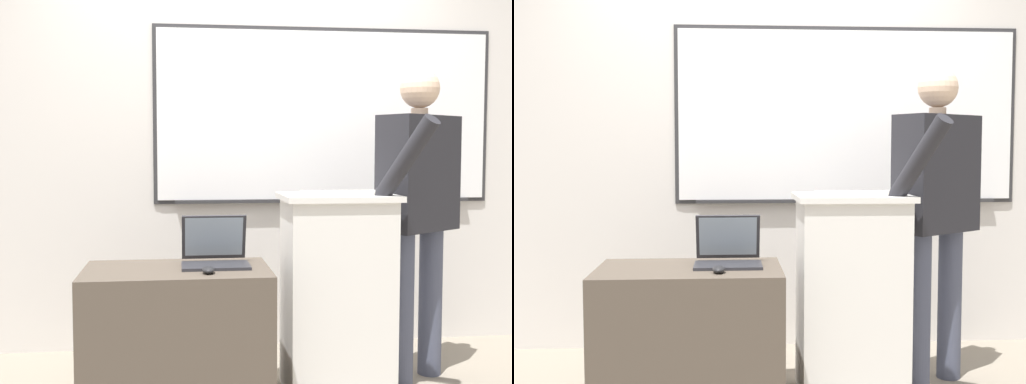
% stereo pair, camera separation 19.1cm
% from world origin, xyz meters
% --- Properties ---
extents(back_wall, '(6.40, 0.17, 2.95)m').
position_xyz_m(back_wall, '(0.02, 1.37, 1.48)').
color(back_wall, silver).
rests_on(back_wall, ground_plane).
extents(lectern_podium, '(0.59, 0.44, 1.04)m').
position_xyz_m(lectern_podium, '(0.41, 0.46, 0.52)').
color(lectern_podium, silver).
rests_on(lectern_podium, ground_plane).
extents(side_desk, '(0.91, 0.56, 0.69)m').
position_xyz_m(side_desk, '(-0.42, 0.37, 0.35)').
color(side_desk, '#4C4238').
rests_on(side_desk, ground_plane).
extents(person_presenter, '(0.64, 0.75, 1.71)m').
position_xyz_m(person_presenter, '(0.89, 0.57, 1.00)').
color(person_presenter, '#474C60').
rests_on(person_presenter, ground_plane).
extents(laptop, '(0.34, 0.30, 0.25)m').
position_xyz_m(laptop, '(-0.23, 0.45, 0.76)').
color(laptop, '#28282D').
rests_on(laptop, side_desk).
extents(wireless_keyboard, '(0.40, 0.14, 0.02)m').
position_xyz_m(wireless_keyboard, '(0.41, 0.41, 1.05)').
color(wireless_keyboard, beige).
rests_on(wireless_keyboard, lectern_podium).
extents(computer_mouse_by_laptop, '(0.06, 0.10, 0.03)m').
position_xyz_m(computer_mouse_by_laptop, '(-0.28, 0.22, 0.71)').
color(computer_mouse_by_laptop, black).
rests_on(computer_mouse_by_laptop, side_desk).
extents(computer_mouse_by_keyboard, '(0.06, 0.10, 0.03)m').
position_xyz_m(computer_mouse_by_keyboard, '(0.65, 0.41, 1.06)').
color(computer_mouse_by_keyboard, black).
rests_on(computer_mouse_by_keyboard, lectern_podium).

